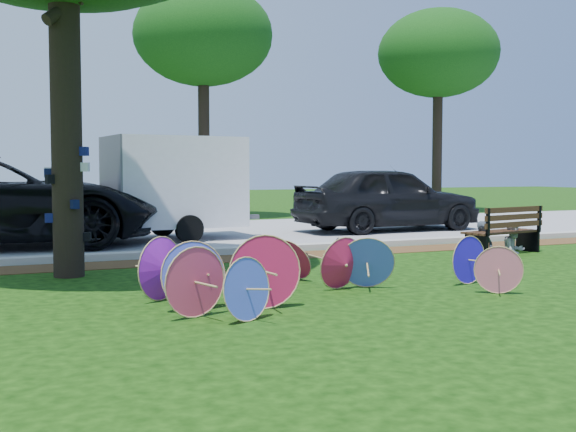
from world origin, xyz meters
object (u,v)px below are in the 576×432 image
dark_pickup (388,199)px  park_bench (501,230)px  parasol_pile (290,268)px  person_right (514,223)px  person_left (484,222)px  cargo_trailer (175,182)px

dark_pickup → park_bench: dark_pickup is taller
parasol_pile → person_right: bearing=25.1°
parasol_pile → person_left: (5.15, 2.74, 0.22)m
dark_pickup → parasol_pile: bearing=139.7°
parasol_pile → cargo_trailer: (0.66, 7.80, 0.92)m
cargo_trailer → person_right: size_ratio=2.58×
park_bench → person_right: person_right is taller
dark_pickup → person_right: size_ratio=4.42×
dark_pickup → person_left: size_ratio=4.09×
parasol_pile → cargo_trailer: size_ratio=1.69×
dark_pickup → person_right: (-0.37, -5.10, -0.28)m
parasol_pile → cargo_trailer: 7.88m
park_bench → parasol_pile: bearing=-165.8°
person_left → person_right: (0.70, 0.00, -0.04)m
parasol_pile → park_bench: size_ratio=2.87×
cargo_trailer → park_bench: bearing=-51.0°
person_left → dark_pickup: bearing=64.3°
dark_pickup → person_left: bearing=166.2°
dark_pickup → cargo_trailer: 5.58m
dark_pickup → park_bench: bearing=170.1°
parasol_pile → person_left: 5.84m
dark_pickup → person_right: dark_pickup is taller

